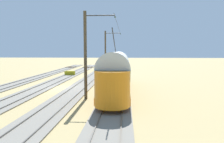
# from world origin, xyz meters

# --- Properties ---
(ground_plane) EXTENTS (220.00, 220.00, 0.00)m
(ground_plane) POSITION_xyz_m (0.00, 0.00, 0.00)
(ground_plane) COLOR tan
(track_streetcar_siding) EXTENTS (2.80, 80.00, 0.18)m
(track_streetcar_siding) POSITION_xyz_m (-6.75, -0.31, 0.05)
(track_streetcar_siding) COLOR slate
(track_streetcar_siding) RESTS_ON ground
(track_adjacent_siding) EXTENTS (2.80, 80.00, 0.18)m
(track_adjacent_siding) POSITION_xyz_m (-2.25, -0.31, 0.05)
(track_adjacent_siding) COLOR slate
(track_adjacent_siding) RESTS_ON ground
(track_third_siding) EXTENTS (2.80, 80.00, 0.18)m
(track_third_siding) POSITION_xyz_m (2.25, -0.31, 0.05)
(track_third_siding) COLOR slate
(track_third_siding) RESTS_ON ground
(track_outer_siding) EXTENTS (2.80, 80.00, 0.18)m
(track_outer_siding) POSITION_xyz_m (6.75, -0.31, 0.05)
(track_outer_siding) COLOR slate
(track_outer_siding) RESTS_ON ground
(vintage_streetcar) EXTENTS (2.65, 17.17, 5.83)m
(vintage_streetcar) POSITION_xyz_m (-6.75, 2.29, 2.26)
(vintage_streetcar) COLOR orange
(vintage_streetcar) RESTS_ON ground
(catenary_pole_foreground) EXTENTS (2.89, 0.28, 7.90)m
(catenary_pole_foreground) POSITION_xyz_m (-4.15, -13.30, 4.12)
(catenary_pole_foreground) COLOR #4C3D28
(catenary_pole_foreground) RESTS_ON ground
(catenary_pole_mid_near) EXTENTS (2.89, 0.28, 7.90)m
(catenary_pole_mid_near) POSITION_xyz_m (-4.15, 5.59, 4.12)
(catenary_pole_mid_near) COLOR #4C3D28
(catenary_pole_mid_near) RESTS_ON ground
(overhead_wire_run) EXTENTS (2.69, 22.89, 0.18)m
(overhead_wire_run) POSITION_xyz_m (-6.66, -4.51, 7.36)
(overhead_wire_run) COLOR black
(overhead_wire_run) RESTS_ON ground
(switch_stand) EXTENTS (0.50, 0.30, 1.24)m
(switch_stand) POSITION_xyz_m (-8.00, -8.41, 0.70)
(switch_stand) COLOR black
(switch_stand) RESTS_ON ground
(track_end_bumper) EXTENTS (1.80, 0.60, 0.80)m
(track_end_bumper) POSITION_xyz_m (2.25, -12.71, 0.40)
(track_end_bumper) COLOR #B2A519
(track_end_bumper) RESTS_ON ground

